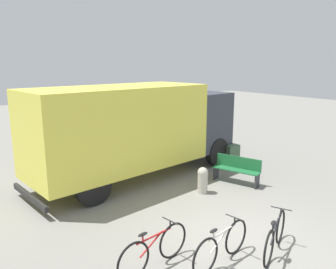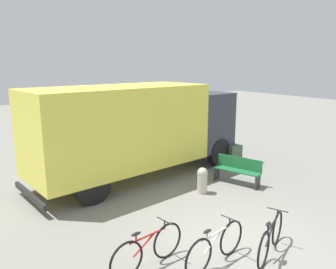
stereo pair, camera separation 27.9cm
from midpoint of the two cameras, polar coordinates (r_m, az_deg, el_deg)
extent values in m
plane|color=gray|center=(7.76, 12.47, -18.09)|extent=(60.00, 60.00, 0.00)
cube|color=#EAE04C|center=(10.80, -9.30, 1.28)|extent=(6.18, 3.22, 2.63)
cube|color=#333842|center=(13.26, 4.51, 2.56)|extent=(1.98, 2.54, 2.24)
cube|color=black|center=(9.98, -23.70, -9.90)|extent=(0.42, 2.30, 0.16)
cylinder|color=black|center=(14.20, 1.33, -1.36)|extent=(1.11, 0.43, 1.08)
cylinder|color=black|center=(12.82, 7.88, -2.98)|extent=(1.11, 0.43, 1.08)
cylinder|color=black|center=(11.28, -18.98, -5.67)|extent=(1.11, 0.43, 1.08)
cylinder|color=black|center=(9.48, -13.74, -8.76)|extent=(1.11, 0.43, 1.08)
cube|color=#1E6638|center=(11.03, 11.06, -6.07)|extent=(0.92, 1.60, 0.04)
cube|color=#1E6638|center=(11.13, 11.48, -4.85)|extent=(0.58, 1.47, 0.43)
cube|color=#2D2D33|center=(10.85, 14.55, -7.88)|extent=(0.34, 0.17, 0.44)
cube|color=#2D2D33|center=(11.40, 7.64, -6.60)|extent=(0.34, 0.17, 0.44)
torus|color=black|center=(6.41, -7.36, -21.04)|extent=(0.75, 0.17, 0.75)
torus|color=black|center=(6.97, -0.35, -17.97)|extent=(0.75, 0.17, 0.75)
cylinder|color=red|center=(6.53, -3.71, -17.23)|extent=(0.86, 0.18, 0.04)
cylinder|color=red|center=(6.55, -4.23, -18.53)|extent=(0.58, 0.13, 0.35)
cylinder|color=red|center=(6.34, -5.73, -17.58)|extent=(0.03, 0.03, 0.12)
ellipsoid|color=black|center=(6.30, -5.75, -16.93)|extent=(0.23, 0.13, 0.05)
cylinder|color=black|center=(6.74, -0.84, -15.41)|extent=(0.03, 0.03, 0.16)
cylinder|color=black|center=(6.71, -0.84, -14.81)|extent=(0.10, 0.44, 0.02)
torus|color=black|center=(6.50, 5.24, -20.49)|extent=(0.74, 0.18, 0.75)
torus|color=black|center=(7.21, 10.61, -17.11)|extent=(0.74, 0.18, 0.75)
cylinder|color=silver|center=(6.69, 8.17, -16.52)|extent=(0.86, 0.20, 0.04)
cylinder|color=silver|center=(6.71, 7.73, -17.82)|extent=(0.57, 0.14, 0.35)
cylinder|color=silver|center=(6.47, 6.65, -16.96)|extent=(0.03, 0.03, 0.12)
ellipsoid|color=black|center=(6.43, 6.67, -16.32)|extent=(0.23, 0.13, 0.05)
cylinder|color=black|center=(6.97, 10.38, -14.63)|extent=(0.03, 0.03, 0.16)
cylinder|color=black|center=(6.94, 10.40, -14.04)|extent=(0.11, 0.44, 0.02)
torus|color=black|center=(6.95, 16.01, -18.57)|extent=(0.70, 0.35, 0.75)
torus|color=black|center=(7.83, 17.99, -15.02)|extent=(0.70, 0.35, 0.75)
cylinder|color=black|center=(7.25, 17.22, -14.61)|extent=(0.80, 0.40, 0.04)
cylinder|color=black|center=(7.25, 17.00, -15.86)|extent=(0.54, 0.28, 0.35)
cylinder|color=black|center=(6.98, 16.69, -15.12)|extent=(0.03, 0.03, 0.12)
ellipsoid|color=black|center=(6.94, 16.74, -14.52)|extent=(0.24, 0.17, 0.05)
cylinder|color=black|center=(7.60, 18.05, -12.71)|extent=(0.03, 0.03, 0.16)
cylinder|color=black|center=(7.57, 18.09, -12.16)|extent=(0.21, 0.41, 0.02)
cylinder|color=#B2AD9E|center=(10.14, 5.25, -8.34)|extent=(0.31, 0.31, 0.65)
sphere|color=#B2AD9E|center=(10.03, 5.29, -6.61)|extent=(0.32, 0.32, 0.32)
cube|color=#4C6B4C|center=(13.34, 10.22, -3.26)|extent=(0.56, 0.52, 0.72)
camera|label=1|loc=(0.14, -90.79, -0.17)|focal=35.00mm
camera|label=2|loc=(0.14, 89.21, 0.17)|focal=35.00mm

